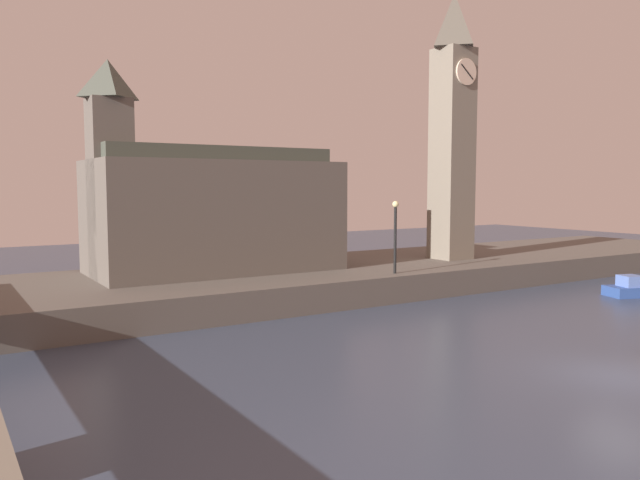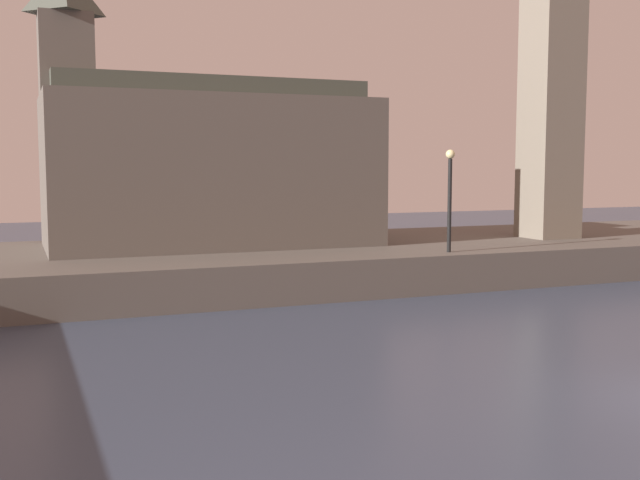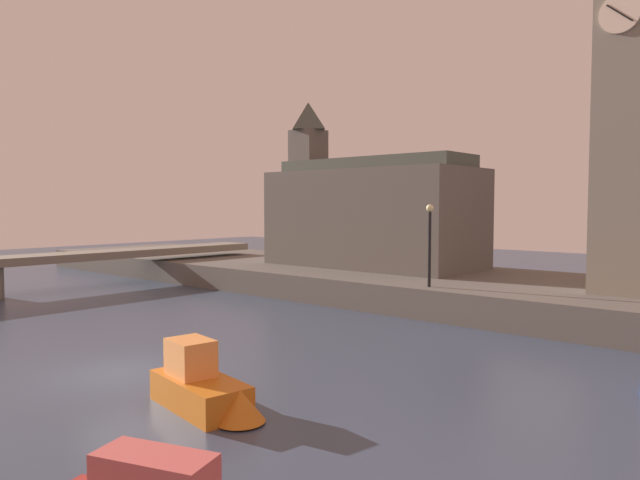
# 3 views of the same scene
# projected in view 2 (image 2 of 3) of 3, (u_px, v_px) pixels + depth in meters

# --- Properties ---
(far_embankment) EXTENTS (70.00, 12.00, 1.50)m
(far_embankment) POSITION_uv_depth(u_px,v_px,m) (339.00, 260.00, 33.91)
(far_embankment) COLOR #5B544C
(far_embankment) RESTS_ON ground
(clock_tower) EXTENTS (2.44, 2.48, 17.30)m
(clock_tower) POSITION_uv_depth(u_px,v_px,m) (553.00, 46.00, 35.59)
(clock_tower) COLOR slate
(clock_tower) RESTS_ON far_embankment
(parliament_hall) EXTENTS (13.72, 6.78, 11.33)m
(parliament_hall) POSITION_uv_depth(u_px,v_px,m) (201.00, 162.00, 32.64)
(parliament_hall) COLOR #5B544C
(parliament_hall) RESTS_ON far_embankment
(streetlamp) EXTENTS (0.36, 0.36, 4.03)m
(streetlamp) POSITION_uv_depth(u_px,v_px,m) (450.00, 189.00, 30.01)
(streetlamp) COLOR black
(streetlamp) RESTS_ON far_embankment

